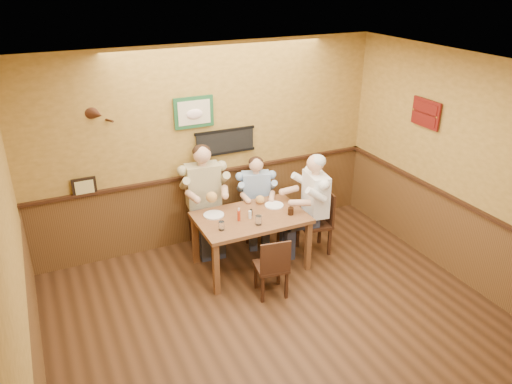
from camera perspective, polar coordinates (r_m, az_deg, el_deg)
room at (r=4.92m, az=5.29°, el=0.39°), size 5.02×5.03×2.81m
dining_table at (r=6.45m, az=-0.59°, el=-3.48°), size 1.40×0.90×0.75m
chair_back_left at (r=7.08m, az=-5.92°, el=-2.58°), size 0.48×0.48×0.95m
chair_back_right at (r=7.25m, az=-0.02°, el=-2.44°), size 0.46×0.46×0.80m
chair_right_end at (r=6.95m, az=6.67°, el=-3.42°), size 0.47×0.47×0.90m
chair_near_side at (r=6.06m, az=1.73°, el=-8.35°), size 0.42×0.42×0.80m
diner_tan_shirt at (r=6.99m, az=-5.99°, el=-1.10°), size 0.68×0.68×1.36m
diner_blue_polo at (r=7.17m, az=-0.02°, el=-1.22°), size 0.66×0.66×1.14m
diner_white_elder at (r=6.86m, az=6.74°, el=-1.99°), size 0.68×0.68×1.29m
water_glass_left at (r=6.08m, az=-3.97°, el=-3.87°), size 0.08×0.08×0.11m
water_glass_mid at (r=6.18m, az=0.29°, el=-3.24°), size 0.11×0.11×0.12m
cola_tumbler at (r=6.44m, az=3.99°, el=-2.20°), size 0.09×0.09×0.10m
hot_sauce_bottle at (r=6.27m, az=-1.97°, el=-2.65°), size 0.04×0.04×0.16m
salt_shaker at (r=6.33m, az=-0.69°, el=-2.60°), size 0.05×0.05×0.10m
pepper_shaker at (r=6.41m, az=-0.56°, el=-2.34°), size 0.04×0.04×0.08m
plate_far_left at (r=6.44m, az=-4.85°, el=-2.62°), size 0.30×0.30×0.02m
plate_far_right at (r=6.68m, az=2.09°, el=-1.52°), size 0.26×0.26×0.02m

